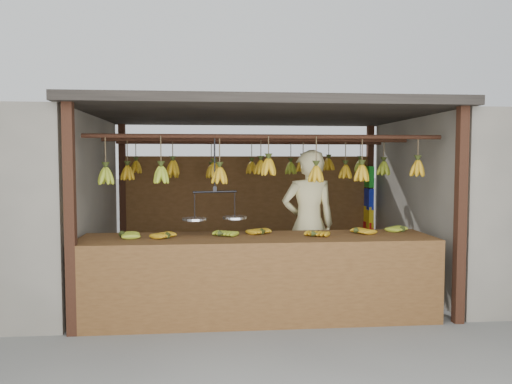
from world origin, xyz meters
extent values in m
plane|color=#5B5B57|center=(0.00, 0.00, 0.00)|extent=(80.00, 80.00, 0.00)
cube|color=black|center=(-2.00, -1.50, 1.15)|extent=(0.10, 0.10, 2.30)
cube|color=black|center=(2.00, -1.50, 1.15)|extent=(0.10, 0.10, 2.30)
cube|color=black|center=(-2.00, 1.50, 1.15)|extent=(0.10, 0.10, 2.30)
cube|color=black|center=(2.00, 1.50, 1.15)|extent=(0.10, 0.10, 2.30)
cube|color=black|center=(0.00, 0.00, 2.35)|extent=(4.30, 3.30, 0.10)
cylinder|color=black|center=(0.00, -1.00, 2.00)|extent=(4.00, 0.05, 0.05)
cylinder|color=black|center=(0.00, 0.00, 2.00)|extent=(4.00, 0.05, 0.05)
cylinder|color=black|center=(0.00, 1.00, 2.00)|extent=(4.00, 0.05, 0.05)
cube|color=brown|center=(0.00, 1.50, 0.90)|extent=(4.00, 0.06, 1.80)
cube|color=brown|center=(-0.12, -1.10, 0.86)|extent=(3.87, 0.86, 0.08)
cube|color=brown|center=(-0.12, -1.53, 0.45)|extent=(3.87, 0.04, 0.90)
cube|color=black|center=(-1.95, -1.48, 0.41)|extent=(0.07, 0.07, 0.82)
cube|color=black|center=(1.72, -1.48, 0.41)|extent=(0.07, 0.07, 0.82)
cube|color=black|center=(-1.95, -0.72, 0.41)|extent=(0.07, 0.07, 0.82)
cube|color=black|center=(1.72, -0.72, 0.41)|extent=(0.07, 0.07, 0.82)
ellipsoid|color=#92A523|center=(-1.58, -1.08, 0.93)|extent=(0.27, 0.22, 0.06)
ellipsoid|color=#BF8B14|center=(-1.07, -1.15, 0.93)|extent=(0.30, 0.29, 0.06)
ellipsoid|color=#92A523|center=(-0.51, -1.10, 0.93)|extent=(0.28, 0.30, 0.06)
ellipsoid|color=#BF8B14|center=(-0.03, -0.97, 0.93)|extent=(0.28, 0.30, 0.06)
ellipsoid|color=#BF8B14|center=(0.50, -1.21, 0.93)|extent=(0.28, 0.30, 0.06)
ellipsoid|color=#BF8B14|center=(1.03, -1.03, 0.93)|extent=(0.29, 0.26, 0.06)
ellipsoid|color=#92A523|center=(1.62, -0.92, 0.93)|extent=(0.30, 0.30, 0.06)
ellipsoid|color=#92A523|center=(-1.75, -1.01, 1.57)|extent=(0.16, 0.16, 0.28)
ellipsoid|color=#92A523|center=(-1.16, -1.04, 1.58)|extent=(0.16, 0.16, 0.28)
ellipsoid|color=#BF8B14|center=(-0.53, -1.00, 1.57)|extent=(0.16, 0.16, 0.28)
ellipsoid|color=#BF8B14|center=(0.01, -1.03, 1.66)|extent=(0.16, 0.16, 0.28)
ellipsoid|color=#BF8B14|center=(0.55, -1.04, 1.58)|extent=(0.16, 0.16, 0.28)
ellipsoid|color=#BF8B14|center=(1.08, -1.00, 1.59)|extent=(0.16, 0.16, 0.28)
ellipsoid|color=#BF8B14|center=(1.73, -1.00, 1.64)|extent=(0.16, 0.16, 0.28)
ellipsoid|color=#BF8B14|center=(-1.68, -0.02, 1.58)|extent=(0.16, 0.16, 0.28)
ellipsoid|color=#BF8B14|center=(-1.11, 0.00, 1.64)|extent=(0.16, 0.16, 0.28)
ellipsoid|color=#BF8B14|center=(-0.57, -0.02, 1.61)|extent=(0.16, 0.16, 0.28)
ellipsoid|color=#BF8B14|center=(0.03, -0.05, 1.64)|extent=(0.16, 0.16, 0.28)
ellipsoid|color=#BF8B14|center=(0.60, 0.01, 1.67)|extent=(0.16, 0.16, 0.28)
ellipsoid|color=#BF8B14|center=(1.17, -0.01, 1.59)|extent=(0.16, 0.16, 0.28)
ellipsoid|color=#92A523|center=(1.69, 0.00, 1.63)|extent=(0.16, 0.16, 0.28)
ellipsoid|color=#BF8B14|center=(-1.71, 0.98, 1.63)|extent=(0.16, 0.16, 0.28)
ellipsoid|color=#BF8B14|center=(-1.18, 1.00, 1.57)|extent=(0.16, 0.16, 0.28)
ellipsoid|color=#BF8B14|center=(-0.61, 0.97, 1.56)|extent=(0.16, 0.16, 0.28)
ellipsoid|color=#BF8B14|center=(0.00, 0.97, 1.62)|extent=(0.16, 0.16, 0.28)
ellipsoid|color=#92A523|center=(0.59, 0.96, 1.62)|extent=(0.16, 0.16, 0.28)
ellipsoid|color=#BF8B14|center=(1.17, 0.96, 1.67)|extent=(0.16, 0.16, 0.28)
ellipsoid|color=#92A523|center=(1.67, 0.98, 1.65)|extent=(0.16, 0.16, 0.28)
cylinder|color=black|center=(-0.58, -1.00, 1.69)|extent=(0.02, 0.02, 0.61)
cylinder|color=black|center=(-0.58, -1.00, 1.39)|extent=(0.49, 0.13, 0.02)
cylinder|color=silver|center=(-0.80, -1.05, 1.09)|extent=(0.27, 0.27, 0.02)
cylinder|color=silver|center=(-0.36, -0.95, 1.09)|extent=(0.27, 0.27, 0.02)
imported|color=beige|center=(0.60, -0.39, 0.93)|extent=(0.71, 0.49, 1.86)
cube|color=#199926|center=(1.94, 1.35, 1.47)|extent=(0.08, 0.26, 0.34)
cube|color=#1426BF|center=(1.94, 1.35, 1.11)|extent=(0.08, 0.26, 0.34)
cube|color=yellow|center=(1.94, 1.35, 0.82)|extent=(0.08, 0.26, 0.34)
cube|color=red|center=(1.94, 1.35, 0.56)|extent=(0.08, 0.26, 0.34)
camera|label=1|loc=(-0.64, -6.51, 1.74)|focal=35.00mm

